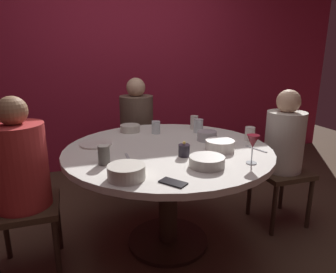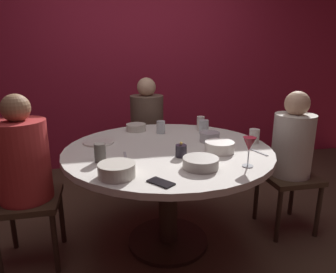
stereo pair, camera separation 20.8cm
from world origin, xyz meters
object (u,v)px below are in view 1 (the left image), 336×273
seated_diner_right (284,143)px  cup_by_right_diner (104,155)px  bowl_serving_large (207,136)px  bowl_sauce_side (130,128)px  seated_diner_left (20,169)px  bowl_rice_portion (126,172)px  bowl_small_white (220,145)px  cup_center_front (156,127)px  wine_glass (253,143)px  cup_far_edge (198,126)px  bowl_salad_center (207,161)px  cup_by_left_diner (250,134)px  dinner_plate (96,144)px  seated_diner_back (137,122)px  cup_near_candle (194,123)px  cell_phone (173,183)px  dining_table (168,167)px  candle_holder (184,150)px

seated_diner_right → cup_by_right_diner: (-1.44, -0.19, 0.12)m
bowl_serving_large → bowl_sauce_side: bowl_serving_large is taller
seated_diner_left → bowl_rice_portion: size_ratio=5.78×
bowl_small_white → cup_center_front: size_ratio=1.91×
wine_glass → cup_far_edge: bearing=90.8°
seated_diner_right → bowl_salad_center: size_ratio=5.41×
seated_diner_left → cup_by_left_diner: bearing=-0.8°
dinner_plate → bowl_small_white: (0.79, -0.38, 0.03)m
seated_diner_back → dinner_plate: size_ratio=5.18×
cup_by_right_diner → dinner_plate: bearing=91.9°
dinner_plate → bowl_small_white: bowl_small_white is taller
cup_near_candle → cup_center_front: bearing=-174.5°
dinner_plate → cup_far_edge: (0.84, 0.10, 0.05)m
seated_diner_back → cup_far_edge: 0.80m
seated_diner_left → dinner_plate: seated_diner_left is taller
cell_phone → bowl_serving_large: 0.82m
dining_table → seated_diner_left: size_ratio=1.24×
dinner_plate → cup_far_edge: size_ratio=2.02×
cell_phone → cup_far_edge: bearing=-158.2°
bowl_small_white → bowl_rice_portion: bowl_rice_portion is taller
seated_diner_back → cup_far_edge: seated_diner_back is taller
dining_table → bowl_small_white: bowl_small_white is taller
bowl_small_white → cup_by_right_diner: (-0.77, -0.02, 0.02)m
candle_holder → cup_center_front: cup_center_front is taller
seated_diner_right → cup_near_candle: 0.75m
candle_holder → cup_center_front: (-0.02, 0.60, 0.01)m
cell_phone → bowl_rice_portion: bowl_rice_portion is taller
seated_diner_right → candle_holder: seated_diner_right is taller
dining_table → seated_diner_right: (0.98, 0.00, 0.08)m
dinner_plate → cell_phone: 0.85m
cell_phone → bowl_small_white: 0.63m
seated_diner_right → bowl_rice_portion: 1.43m
cell_phone → cup_far_edge: size_ratio=1.26×
seated_diner_left → seated_diner_back: size_ratio=1.00×
cup_by_right_diner → cup_center_front: cup_by_right_diner is taller
dining_table → bowl_salad_center: bowl_salad_center is taller
bowl_serving_large → cup_by_left_diner: bearing=-18.4°
cup_near_candle → dining_table: bearing=-131.4°
dining_table → bowl_salad_center: 0.46m
cup_by_left_diner → cup_center_front: cup_by_left_diner is taller
seated_diner_left → bowl_serving_large: seated_diner_left is taller
candle_holder → cup_by_left_diner: (0.60, 0.18, 0.01)m
candle_holder → cup_far_edge: (0.33, 0.52, 0.02)m
dinner_plate → candle_holder: bearing=-39.0°
seated_diner_left → bowl_salad_center: seated_diner_left is taller
candle_holder → bowl_sauce_side: size_ratio=0.60×
cup_by_left_diner → wine_glass: bearing=-121.4°
seated_diner_back → cup_by_right_diner: seated_diner_back is taller
bowl_sauce_side → cup_center_front: size_ratio=1.61×
cup_by_right_diner → cup_far_edge: (0.83, 0.51, -0.00)m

